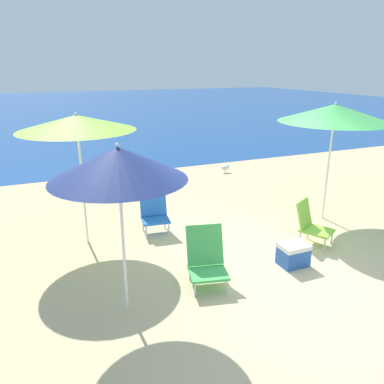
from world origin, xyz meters
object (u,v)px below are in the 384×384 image
beach_chair_green (206,258)px  beach_chair_blue (154,207)px  beach_umbrella_lime (77,123)px  seagull (225,168)px  beach_chair_lime (311,223)px  cooler_box (293,254)px  beach_umbrella_navy (118,164)px  beach_umbrella_green (335,113)px

beach_chair_green → beach_chair_blue: bearing=106.9°
beach_umbrella_lime → seagull: 5.62m
beach_chair_lime → cooler_box: (-0.72, -0.49, -0.21)m
beach_umbrella_lime → beach_umbrella_navy: (0.18, -2.13, -0.18)m
beach_umbrella_lime → cooler_box: 3.92m
beach_chair_blue → beach_umbrella_navy: bearing=-108.7°
beach_chair_green → seagull: 5.84m
beach_chair_lime → cooler_box: beach_chair_lime is taller
beach_chair_lime → seagull: size_ratio=2.80×
beach_umbrella_green → beach_umbrella_lime: beach_umbrella_green is taller
beach_umbrella_green → beach_umbrella_navy: 4.55m
beach_umbrella_green → beach_chair_lime: 2.14m
beach_umbrella_lime → beach_chair_green: size_ratio=2.78×
beach_umbrella_navy → beach_chair_green: size_ratio=2.64×
cooler_box → beach_umbrella_navy: bearing=-178.0°
beach_umbrella_navy → beach_chair_lime: 3.68m
beach_chair_lime → cooler_box: 0.89m
beach_umbrella_navy → beach_chair_lime: bearing=10.0°
beach_chair_green → beach_umbrella_lime: bearing=137.4°
beach_umbrella_lime → seagull: bearing=35.5°
beach_chair_blue → beach_chair_lime: beach_chair_blue is taller
beach_umbrella_lime → seagull: beach_umbrella_lime is taller
seagull → beach_chair_lime: bearing=-99.9°
beach_chair_lime → beach_umbrella_navy: bearing=160.9°
beach_umbrella_lime → beach_umbrella_green: bearing=-9.2°
beach_umbrella_navy → beach_chair_green: bearing=8.2°
beach_umbrella_lime → beach_chair_blue: 2.01m
beach_umbrella_green → beach_umbrella_navy: beach_umbrella_green is taller
beach_chair_blue → cooler_box: 2.59m
beach_umbrella_lime → cooler_box: size_ratio=5.13×
beach_umbrella_lime → cooler_box: (2.78, -2.04, -1.88)m
beach_chair_lime → beach_chair_green: bearing=161.8°
beach_umbrella_green → beach_chair_green: size_ratio=2.87×
beach_chair_blue → cooler_box: beach_chair_blue is taller
beach_umbrella_navy → beach_umbrella_green: bearing=18.0°
beach_umbrella_green → cooler_box: size_ratio=5.28×
beach_umbrella_navy → beach_chair_lime: beach_umbrella_navy is taller
beach_umbrella_green → beach_chair_blue: (-3.29, 0.73, -1.63)m
cooler_box → beach_umbrella_lime: bearing=143.7°
beach_umbrella_green → beach_umbrella_navy: bearing=-162.0°
beach_umbrella_green → seagull: size_ratio=8.48×
beach_umbrella_navy → beach_chair_lime: size_ratio=2.79×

